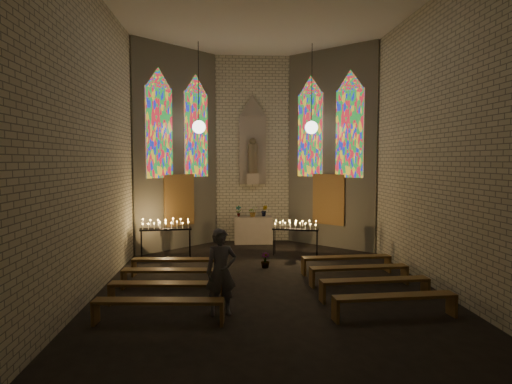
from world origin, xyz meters
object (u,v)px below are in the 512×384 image
aisle_flower_pot (265,260)px  votive_stand_right (296,227)px  votive_stand_left (166,226)px  visitor (221,272)px  altar (253,230)px

aisle_flower_pot → votive_stand_right: (1.12, 1.64, 0.72)m
votive_stand_left → votive_stand_right: bearing=-5.9°
aisle_flower_pot → visitor: bearing=-107.4°
votive_stand_left → visitor: bearing=-79.0°
aisle_flower_pot → votive_stand_left: 3.48m
altar → visitor: (-1.10, -7.77, 0.37)m
votive_stand_left → votive_stand_right: size_ratio=1.07×
aisle_flower_pot → votive_stand_left: votive_stand_left is taller
votive_stand_left → visitor: (1.81, -5.40, -0.14)m
votive_stand_right → visitor: visitor is taller
altar → visitor: visitor is taller
aisle_flower_pot → votive_stand_right: size_ratio=0.29×
altar → visitor: bearing=-98.1°
aisle_flower_pot → altar: bearing=91.7°
votive_stand_left → votive_stand_right: 4.15m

